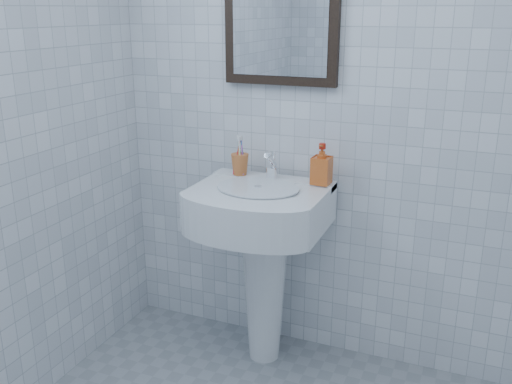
% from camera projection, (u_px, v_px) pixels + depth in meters
% --- Properties ---
extents(wall_back, '(2.20, 0.02, 2.50)m').
position_uv_depth(wall_back, '(359.00, 86.00, 2.34)').
color(wall_back, white).
rests_on(wall_back, ground).
extents(washbasin, '(0.55, 0.41, 0.85)m').
position_uv_depth(washbasin, '(263.00, 245.00, 2.48)').
color(washbasin, white).
rests_on(washbasin, ground).
extents(faucet, '(0.05, 0.11, 0.13)m').
position_uv_depth(faucet, '(272.00, 167.00, 2.47)').
color(faucet, white).
rests_on(faucet, washbasin).
extents(toothbrush_cup, '(0.09, 0.09, 0.09)m').
position_uv_depth(toothbrush_cup, '(240.00, 164.00, 2.53)').
color(toothbrush_cup, '#C6672F').
rests_on(toothbrush_cup, washbasin).
extents(soap_dispenser, '(0.08, 0.08, 0.17)m').
position_uv_depth(soap_dispenser, '(322.00, 164.00, 2.39)').
color(soap_dispenser, '#BA3012').
rests_on(soap_dispenser, washbasin).
extents(wall_mirror, '(0.50, 0.04, 0.62)m').
position_uv_depth(wall_mirror, '(281.00, 9.00, 2.35)').
color(wall_mirror, black).
rests_on(wall_mirror, wall_back).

